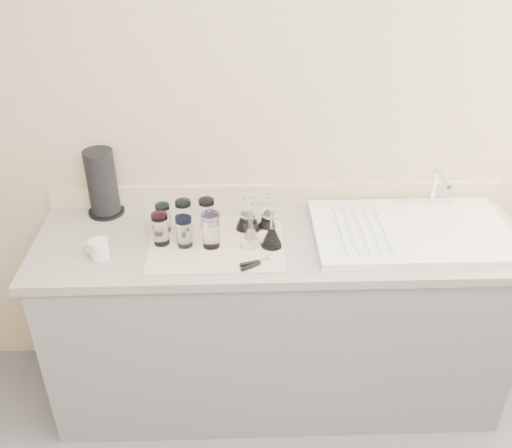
{
  "coord_description": "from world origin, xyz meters",
  "views": [
    {
      "loc": [
        -0.17,
        -0.8,
        2.21
      ],
      "look_at": [
        -0.11,
        1.15,
        1.0
      ],
      "focal_mm": 40.0,
      "sensor_mm": 36.0,
      "label": 1
    }
  ],
  "objects_px": {
    "tumbler_cyan": "(184,215)",
    "paper_towel_roll": "(102,183)",
    "goblet_extra": "(252,220)",
    "goblet_front_left": "(251,234)",
    "tumbler_teal": "(163,217)",
    "tumbler_purple": "(207,213)",
    "white_mug": "(99,249)",
    "sink_unit": "(412,231)",
    "goblet_front_right": "(272,234)",
    "goblet_back_left": "(245,218)",
    "tumbler_lavender": "(211,230)",
    "goblet_back_right": "(267,216)",
    "tumbler_extra": "(183,230)",
    "can_opener": "(256,263)",
    "tumbler_magenta": "(160,229)",
    "tumbler_blue": "(184,232)"
  },
  "relations": [
    {
      "from": "sink_unit",
      "to": "goblet_front_right",
      "type": "height_order",
      "value": "sink_unit"
    },
    {
      "from": "tumbler_blue",
      "to": "tumbler_lavender",
      "type": "xyz_separation_m",
      "value": [
        0.11,
        -0.01,
        0.01
      ]
    },
    {
      "from": "tumbler_extra",
      "to": "goblet_back_right",
      "type": "distance_m",
      "value": 0.37
    },
    {
      "from": "sink_unit",
      "to": "goblet_extra",
      "type": "height_order",
      "value": "sink_unit"
    },
    {
      "from": "white_mug",
      "to": "goblet_back_right",
      "type": "bearing_deg",
      "value": 16.53
    },
    {
      "from": "tumbler_purple",
      "to": "goblet_back_left",
      "type": "relative_size",
      "value": 0.9
    },
    {
      "from": "goblet_front_left",
      "to": "goblet_extra",
      "type": "bearing_deg",
      "value": 85.8
    },
    {
      "from": "tumbler_magenta",
      "to": "white_mug",
      "type": "xyz_separation_m",
      "value": [
        -0.24,
        -0.08,
        -0.04
      ]
    },
    {
      "from": "sink_unit",
      "to": "goblet_back_left",
      "type": "height_order",
      "value": "sink_unit"
    },
    {
      "from": "tumbler_blue",
      "to": "white_mug",
      "type": "height_order",
      "value": "tumbler_blue"
    },
    {
      "from": "tumbler_purple",
      "to": "goblet_front_left",
      "type": "xyz_separation_m",
      "value": [
        0.18,
        -0.14,
        -0.02
      ]
    },
    {
      "from": "white_mug",
      "to": "paper_towel_roll",
      "type": "relative_size",
      "value": 0.38
    },
    {
      "from": "paper_towel_roll",
      "to": "tumbler_lavender",
      "type": "bearing_deg",
      "value": -31.46
    },
    {
      "from": "tumbler_cyan",
      "to": "paper_towel_roll",
      "type": "bearing_deg",
      "value": 155.78
    },
    {
      "from": "goblet_front_left",
      "to": "can_opener",
      "type": "xyz_separation_m",
      "value": [
        0.02,
        -0.14,
        -0.04
      ]
    },
    {
      "from": "tumbler_cyan",
      "to": "can_opener",
      "type": "distance_m",
      "value": 0.41
    },
    {
      "from": "tumbler_teal",
      "to": "tumbler_cyan",
      "type": "relative_size",
      "value": 0.91
    },
    {
      "from": "sink_unit",
      "to": "tumbler_extra",
      "type": "xyz_separation_m",
      "value": [
        -0.95,
        -0.05,
        0.05
      ]
    },
    {
      "from": "tumbler_lavender",
      "to": "white_mug",
      "type": "height_order",
      "value": "tumbler_lavender"
    },
    {
      "from": "sink_unit",
      "to": "tumbler_magenta",
      "type": "bearing_deg",
      "value": -177.8
    },
    {
      "from": "tumbler_magenta",
      "to": "goblet_front_left",
      "type": "xyz_separation_m",
      "value": [
        0.37,
        -0.03,
        -0.02
      ]
    },
    {
      "from": "tumbler_teal",
      "to": "goblet_extra",
      "type": "xyz_separation_m",
      "value": [
        0.37,
        -0.0,
        -0.02
      ]
    },
    {
      "from": "white_mug",
      "to": "sink_unit",
      "type": "bearing_deg",
      "value": 5.39
    },
    {
      "from": "tumbler_teal",
      "to": "tumbler_extra",
      "type": "bearing_deg",
      "value": -48.77
    },
    {
      "from": "goblet_back_left",
      "to": "goblet_extra",
      "type": "height_order",
      "value": "goblet_back_left"
    },
    {
      "from": "goblet_front_right",
      "to": "tumbler_lavender",
      "type": "bearing_deg",
      "value": 178.32
    },
    {
      "from": "tumbler_lavender",
      "to": "goblet_back_left",
      "type": "relative_size",
      "value": 1.02
    },
    {
      "from": "tumbler_magenta",
      "to": "tumbler_lavender",
      "type": "distance_m",
      "value": 0.21
    },
    {
      "from": "tumbler_cyan",
      "to": "goblet_front_right",
      "type": "height_order",
      "value": "goblet_front_right"
    },
    {
      "from": "tumbler_cyan",
      "to": "goblet_front_left",
      "type": "relative_size",
      "value": 0.88
    },
    {
      "from": "goblet_extra",
      "to": "tumbler_lavender",
      "type": "bearing_deg",
      "value": -144.4
    },
    {
      "from": "goblet_extra",
      "to": "can_opener",
      "type": "relative_size",
      "value": 0.99
    },
    {
      "from": "tumbler_cyan",
      "to": "white_mug",
      "type": "xyz_separation_m",
      "value": [
        -0.33,
        -0.19,
        -0.04
      ]
    },
    {
      "from": "goblet_back_left",
      "to": "goblet_front_right",
      "type": "relative_size",
      "value": 0.94
    },
    {
      "from": "tumbler_blue",
      "to": "goblet_front_right",
      "type": "distance_m",
      "value": 0.35
    },
    {
      "from": "tumbler_blue",
      "to": "can_opener",
      "type": "relative_size",
      "value": 1.0
    },
    {
      "from": "tumbler_purple",
      "to": "paper_towel_roll",
      "type": "relative_size",
      "value": 0.44
    },
    {
      "from": "goblet_front_left",
      "to": "tumbler_magenta",
      "type": "bearing_deg",
      "value": 175.86
    },
    {
      "from": "goblet_extra",
      "to": "paper_towel_roll",
      "type": "bearing_deg",
      "value": 165.15
    },
    {
      "from": "sink_unit",
      "to": "paper_towel_roll",
      "type": "bearing_deg",
      "value": 170.19
    },
    {
      "from": "goblet_extra",
      "to": "goblet_front_left",
      "type": "bearing_deg",
      "value": -94.2
    },
    {
      "from": "tumbler_purple",
      "to": "white_mug",
      "type": "relative_size",
      "value": 1.18
    },
    {
      "from": "sink_unit",
      "to": "tumbler_magenta",
      "type": "relative_size",
      "value": 6.01
    },
    {
      "from": "tumbler_purple",
      "to": "tumbler_magenta",
      "type": "relative_size",
      "value": 0.98
    },
    {
      "from": "tumbler_extra",
      "to": "goblet_back_left",
      "type": "distance_m",
      "value": 0.27
    },
    {
      "from": "sink_unit",
      "to": "goblet_back_right",
      "type": "xyz_separation_m",
      "value": [
        -0.61,
        0.08,
        0.04
      ]
    },
    {
      "from": "tumbler_cyan",
      "to": "tumbler_lavender",
      "type": "bearing_deg",
      "value": -47.98
    },
    {
      "from": "tumbler_extra",
      "to": "goblet_front_left",
      "type": "xyz_separation_m",
      "value": [
        0.27,
        -0.02,
        -0.01
      ]
    },
    {
      "from": "tumbler_extra",
      "to": "can_opener",
      "type": "xyz_separation_m",
      "value": [
        0.29,
        -0.16,
        -0.06
      ]
    },
    {
      "from": "tumbler_teal",
      "to": "white_mug",
      "type": "distance_m",
      "value": 0.3
    }
  ]
}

